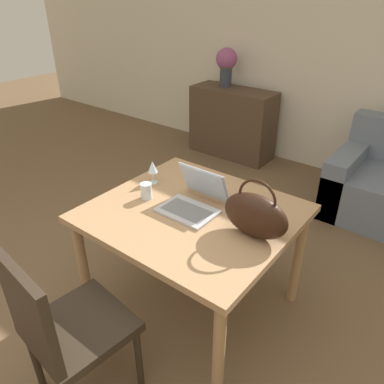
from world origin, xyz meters
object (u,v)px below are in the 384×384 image
(wine_glass, at_px, (153,168))
(flower_vase, at_px, (226,63))
(chair, at_px, (63,326))
(drinking_glass, at_px, (146,191))
(handbag, at_px, (255,215))
(laptop, at_px, (195,198))

(wine_glass, relative_size, flower_vase, 0.36)
(chair, bearing_deg, drinking_glass, 112.12)
(chair, bearing_deg, handbag, 67.92)
(chair, distance_m, flower_vase, 3.46)
(drinking_glass, relative_size, wine_glass, 0.65)
(chair, height_order, drinking_glass, chair)
(laptop, relative_size, wine_glass, 2.14)
(laptop, distance_m, handbag, 0.41)
(laptop, bearing_deg, chair, -94.19)
(flower_vase, bearing_deg, drinking_glass, -67.22)
(drinking_glass, xyz_separation_m, handbag, (0.70, 0.07, 0.07))
(drinking_glass, distance_m, flower_vase, 2.60)
(chair, distance_m, laptop, 0.95)
(drinking_glass, height_order, flower_vase, flower_vase)
(chair, xyz_separation_m, drinking_glass, (-0.23, 0.81, 0.27))
(drinking_glass, bearing_deg, laptop, 19.17)
(laptop, distance_m, flower_vase, 2.64)
(wine_glass, xyz_separation_m, flower_vase, (-0.90, 2.21, 0.22))
(chair, relative_size, laptop, 2.83)
(chair, bearing_deg, wine_glass, 115.08)
(chair, relative_size, wine_glass, 6.05)
(wine_glass, bearing_deg, laptop, -9.91)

